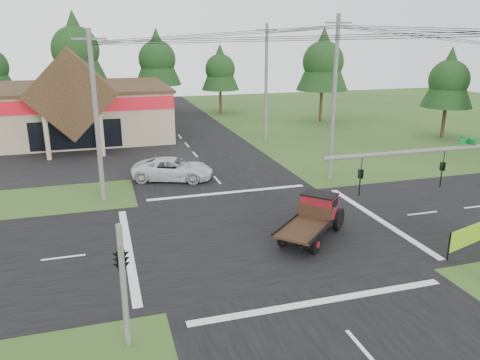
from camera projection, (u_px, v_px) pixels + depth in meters
name	position (u px, v px, depth m)	size (l,w,h in m)	color
ground	(263.00, 233.00, 24.86)	(120.00, 120.00, 0.00)	#2A4A1A
road_ns	(263.00, 233.00, 24.86)	(12.00, 120.00, 0.02)	black
road_ew	(263.00, 233.00, 24.86)	(120.00, 12.00, 0.02)	black
parking_apron	(25.00, 164.00, 38.40)	(28.00, 14.00, 0.02)	black
cvs_building	(17.00, 112.00, 46.78)	(30.40, 18.20, 9.19)	tan
traffic_signal_mast	(468.00, 186.00, 18.29)	(8.12, 0.24, 7.00)	#595651
traffic_signal_corner	(120.00, 247.00, 15.06)	(0.53, 2.48, 4.40)	#595651
utility_pole_nw	(96.00, 116.00, 28.39)	(2.00, 0.30, 10.50)	#595651
utility_pole_ne	(334.00, 98.00, 32.65)	(2.00, 0.30, 11.50)	#595651
utility_pole_n	(266.00, 82.00, 45.50)	(2.00, 0.30, 11.20)	#595651
tree_row_c	(75.00, 47.00, 57.06)	(7.28, 7.28, 13.13)	#332316
tree_row_d	(157.00, 57.00, 61.12)	(6.16, 6.16, 11.11)	#332316
tree_row_e	(220.00, 68.00, 61.89)	(5.04, 5.04, 9.09)	#332316
tree_side_ne	(323.00, 60.00, 55.09)	(6.16, 6.16, 11.11)	#332316
tree_side_e_near	(449.00, 78.00, 46.70)	(5.04, 5.04, 9.09)	#332316
antique_flatbed_truck	(311.00, 219.00, 23.92)	(2.00, 5.23, 2.19)	#600D12
roadside_banner	(474.00, 236.00, 22.74)	(4.18, 0.12, 1.43)	#73AB16
white_pickup	(173.00, 169.00, 33.95)	(2.66, 5.76, 1.60)	silver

